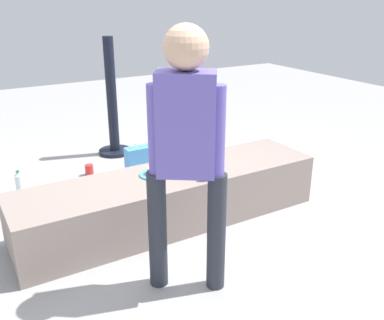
{
  "coord_description": "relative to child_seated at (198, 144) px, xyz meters",
  "views": [
    {
      "loc": [
        -1.41,
        -2.71,
        1.7
      ],
      "look_at": [
        -0.04,
        -0.38,
        0.66
      ],
      "focal_mm": 40.66,
      "sensor_mm": 36.0,
      "label": 1
    }
  ],
  "objects": [
    {
      "name": "cake_plate",
      "position": [
        -0.34,
        0.08,
        -0.19
      ],
      "size": [
        0.22,
        0.22,
        0.07
      ],
      "color": "#4CA5D8",
      "rests_on": "concrete_ledge"
    },
    {
      "name": "child_seated",
      "position": [
        0.0,
        0.0,
        0.0
      ],
      "size": [
        0.28,
        0.34,
        0.48
      ],
      "color": "#142544",
      "rests_on": "concrete_ledge"
    },
    {
      "name": "cake_box_white",
      "position": [
        0.47,
        0.86,
        -0.57
      ],
      "size": [
        0.38,
        0.34,
        0.11
      ],
      "primitive_type": "cube",
      "rotation": [
        0.0,
        0.0,
        -0.26
      ],
      "color": "white",
      "rests_on": "ground_plane"
    },
    {
      "name": "water_bottle_far_side",
      "position": [
        0.33,
        1.38,
        -0.53
      ],
      "size": [
        0.07,
        0.07,
        0.19
      ],
      "color": "silver",
      "rests_on": "ground_plane"
    },
    {
      "name": "ground_plane",
      "position": [
        -0.22,
        0.03,
        -0.62
      ],
      "size": [
        12.0,
        12.0,
        0.0
      ],
      "primitive_type": "plane",
      "color": "#9F9E9D"
    },
    {
      "name": "water_bottle_near_gift",
      "position": [
        -1.16,
        1.18,
        -0.52
      ],
      "size": [
        0.07,
        0.07,
        0.22
      ],
      "color": "silver",
      "rests_on": "ground_plane"
    },
    {
      "name": "gift_bag",
      "position": [
        -0.1,
        0.93,
        -0.45
      ],
      "size": [
        0.25,
        0.12,
        0.38
      ],
      "color": "#4C99E0",
      "rests_on": "ground_plane"
    },
    {
      "name": "party_cup_red",
      "position": [
        -0.49,
        1.27,
        -0.57
      ],
      "size": [
        0.08,
        0.08,
        0.11
      ],
      "primitive_type": "cylinder",
      "color": "red",
      "rests_on": "ground_plane"
    },
    {
      "name": "concrete_ledge",
      "position": [
        -0.22,
        0.03,
        -0.42
      ],
      "size": [
        2.4,
        0.59,
        0.41
      ],
      "primitive_type": "cube",
      "color": "gray",
      "rests_on": "ground_plane"
    },
    {
      "name": "handbag_black_leather",
      "position": [
        0.78,
        1.29,
        -0.52
      ],
      "size": [
        0.29,
        0.15,
        0.3
      ],
      "color": "black",
      "rests_on": "ground_plane"
    },
    {
      "name": "adult_standing",
      "position": [
        -0.51,
        -0.72,
        0.32
      ],
      "size": [
        0.4,
        0.34,
        1.56
      ],
      "color": "#272C35",
      "rests_on": "ground_plane"
    },
    {
      "name": "railing_post",
      "position": [
        -0.03,
        1.74,
        -0.12
      ],
      "size": [
        0.36,
        0.36,
        1.28
      ],
      "color": "black",
      "rests_on": "ground_plane"
    }
  ]
}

